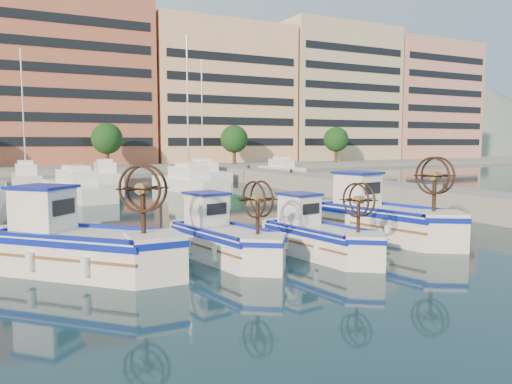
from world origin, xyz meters
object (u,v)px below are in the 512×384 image
(fishing_boat_a, at_px, (78,243))
(fishing_boat_c, at_px, (318,235))
(fishing_boat_b, at_px, (223,237))
(fishing_boat_d, at_px, (381,216))

(fishing_boat_a, bearing_deg, fishing_boat_c, -54.03)
(fishing_boat_b, relative_size, fishing_boat_d, 0.81)
(fishing_boat_a, xyz_separation_m, fishing_boat_b, (4.28, -0.23, -0.14))
(fishing_boat_a, distance_m, fishing_boat_b, 4.29)
(fishing_boat_a, bearing_deg, fishing_boat_d, -43.80)
(fishing_boat_d, bearing_deg, fishing_boat_c, -172.94)
(fishing_boat_a, height_order, fishing_boat_c, fishing_boat_a)
(fishing_boat_a, height_order, fishing_boat_b, fishing_boat_a)
(fishing_boat_a, distance_m, fishing_boat_d, 10.98)
(fishing_boat_b, xyz_separation_m, fishing_boat_d, (6.69, 0.42, 0.16))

